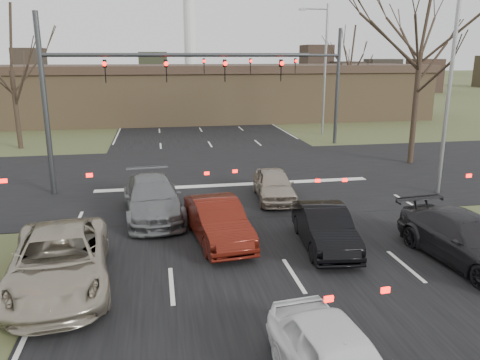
# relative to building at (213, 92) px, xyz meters

# --- Properties ---
(ground) EXTENTS (360.00, 360.00, 0.00)m
(ground) POSITION_rel_building_xyz_m (-2.00, -38.00, -2.67)
(ground) COLOR #414C28
(ground) RESTS_ON ground
(road_main) EXTENTS (14.00, 300.00, 0.02)m
(road_main) POSITION_rel_building_xyz_m (-2.00, 22.00, -2.66)
(road_main) COLOR black
(road_main) RESTS_ON ground
(road_cross) EXTENTS (200.00, 14.00, 0.02)m
(road_cross) POSITION_rel_building_xyz_m (-2.00, -23.00, -2.65)
(road_cross) COLOR black
(road_cross) RESTS_ON ground
(building) EXTENTS (42.40, 10.40, 5.30)m
(building) POSITION_rel_building_xyz_m (0.00, 0.00, 0.00)
(building) COLOR olive
(building) RESTS_ON ground
(mast_arm_near) EXTENTS (12.12, 0.24, 8.00)m
(mast_arm_near) POSITION_rel_building_xyz_m (-7.23, -25.00, 2.41)
(mast_arm_near) COLOR #383A3D
(mast_arm_near) RESTS_ON ground
(mast_arm_far) EXTENTS (11.12, 0.24, 8.00)m
(mast_arm_far) POSITION_rel_building_xyz_m (4.18, -15.00, 2.35)
(mast_arm_far) COLOR #383A3D
(mast_arm_far) RESTS_ON ground
(streetlight_right_near) EXTENTS (2.34, 0.25, 10.00)m
(streetlight_right_near) POSITION_rel_building_xyz_m (6.82, -28.00, 2.92)
(streetlight_right_near) COLOR gray
(streetlight_right_near) RESTS_ON ground
(streetlight_right_far) EXTENTS (2.34, 0.25, 10.00)m
(streetlight_right_far) POSITION_rel_building_xyz_m (7.32, -11.00, 2.92)
(streetlight_right_far) COLOR gray
(streetlight_right_far) RESTS_ON ground
(tree_right_near) EXTENTS (6.90, 6.90, 11.50)m
(tree_right_near) POSITION_rel_building_xyz_m (9.00, -22.00, 6.23)
(tree_right_near) COLOR black
(tree_right_near) RESTS_ON ground
(tree_left_far) EXTENTS (5.70, 5.70, 9.50)m
(tree_left_far) POSITION_rel_building_xyz_m (-15.00, -13.00, 4.68)
(tree_left_far) COLOR black
(tree_left_far) RESTS_ON ground
(tree_right_far) EXTENTS (5.40, 5.40, 9.00)m
(tree_right_far) POSITION_rel_building_xyz_m (13.00, -3.00, 4.29)
(tree_right_far) COLOR black
(tree_right_far) RESTS_ON ground
(car_silver_suv) EXTENTS (3.15, 5.83, 1.55)m
(car_silver_suv) POSITION_rel_building_xyz_m (-8.48, -34.48, -1.89)
(car_silver_suv) COLOR #A29883
(car_silver_suv) RESTS_ON ground
(car_black_hatch) EXTENTS (1.86, 4.30, 1.38)m
(car_black_hatch) POSITION_rel_building_xyz_m (-0.40, -33.11, -1.98)
(car_black_hatch) COLOR black
(car_black_hatch) RESTS_ON ground
(car_charcoal_sedan) EXTENTS (2.60, 5.25, 1.47)m
(car_charcoal_sedan) POSITION_rel_building_xyz_m (3.46, -35.00, -1.93)
(car_charcoal_sedan) COLOR black
(car_charcoal_sedan) RESTS_ON ground
(car_grey_ahead) EXTENTS (2.58, 5.44, 1.53)m
(car_grey_ahead) POSITION_rel_building_xyz_m (-6.00, -28.98, -1.90)
(car_grey_ahead) COLOR slate
(car_grey_ahead) RESTS_ON ground
(car_red_ahead) EXTENTS (2.08, 4.57, 1.45)m
(car_red_ahead) POSITION_rel_building_xyz_m (-3.81, -31.97, -1.94)
(car_red_ahead) COLOR #4D120B
(car_red_ahead) RESTS_ON ground
(car_silver_ahead) EXTENTS (1.96, 4.09, 1.35)m
(car_silver_ahead) POSITION_rel_building_xyz_m (-0.74, -27.61, -1.99)
(car_silver_ahead) COLOR #9E9280
(car_silver_ahead) RESTS_ON ground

